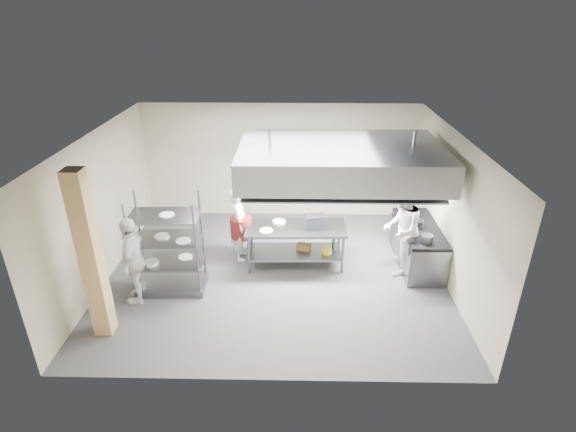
{
  "coord_description": "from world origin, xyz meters",
  "views": [
    {
      "loc": [
        0.43,
        -8.11,
        5.22
      ],
      "look_at": [
        0.26,
        0.2,
        1.26
      ],
      "focal_mm": 28.0,
      "sensor_mm": 36.0,
      "label": 1
    }
  ],
  "objects_px": {
    "island": "(296,246)",
    "chef_head": "(239,224)",
    "griddle": "(315,221)",
    "stockpot": "(418,224)",
    "pass_rack": "(168,244)",
    "chef_plating": "(134,260)",
    "cooking_range": "(417,246)",
    "chef_line": "(401,230)"
  },
  "relations": [
    {
      "from": "island",
      "to": "pass_rack",
      "type": "height_order",
      "value": "pass_rack"
    },
    {
      "from": "island",
      "to": "griddle",
      "type": "xyz_separation_m",
      "value": [
        0.41,
        0.06,
        0.56
      ]
    },
    {
      "from": "pass_rack",
      "to": "chef_plating",
      "type": "relative_size",
      "value": 1.14
    },
    {
      "from": "cooking_range",
      "to": "griddle",
      "type": "distance_m",
      "value": 2.33
    },
    {
      "from": "chef_plating",
      "to": "griddle",
      "type": "height_order",
      "value": "chef_plating"
    },
    {
      "from": "island",
      "to": "griddle",
      "type": "bearing_deg",
      "value": 6.5
    },
    {
      "from": "pass_rack",
      "to": "island",
      "type": "bearing_deg",
      "value": 19.32
    },
    {
      "from": "griddle",
      "to": "stockpot",
      "type": "relative_size",
      "value": 1.9
    },
    {
      "from": "island",
      "to": "stockpot",
      "type": "distance_m",
      "value": 2.64
    },
    {
      "from": "chef_plating",
      "to": "chef_line",
      "type": "bearing_deg",
      "value": 100.69
    },
    {
      "from": "pass_rack",
      "to": "stockpot",
      "type": "bearing_deg",
      "value": 9.47
    },
    {
      "from": "chef_head",
      "to": "chef_line",
      "type": "distance_m",
      "value": 3.45
    },
    {
      "from": "stockpot",
      "to": "griddle",
      "type": "bearing_deg",
      "value": -179.89
    },
    {
      "from": "griddle",
      "to": "stockpot",
      "type": "distance_m",
      "value": 2.18
    },
    {
      "from": "cooking_range",
      "to": "stockpot",
      "type": "relative_size",
      "value": 8.44
    },
    {
      "from": "cooking_range",
      "to": "stockpot",
      "type": "xyz_separation_m",
      "value": [
        -0.07,
        -0.04,
        0.56
      ]
    },
    {
      "from": "island",
      "to": "chef_line",
      "type": "bearing_deg",
      "value": -7.29
    },
    {
      "from": "cooking_range",
      "to": "chef_head",
      "type": "xyz_separation_m",
      "value": [
        -3.89,
        0.15,
        0.42
      ]
    },
    {
      "from": "cooking_range",
      "to": "chef_plating",
      "type": "distance_m",
      "value": 5.88
    },
    {
      "from": "chef_plating",
      "to": "stockpot",
      "type": "height_order",
      "value": "chef_plating"
    },
    {
      "from": "pass_rack",
      "to": "cooking_range",
      "type": "bearing_deg",
      "value": 9.73
    },
    {
      "from": "pass_rack",
      "to": "griddle",
      "type": "relative_size",
      "value": 4.44
    },
    {
      "from": "chef_line",
      "to": "stockpot",
      "type": "relative_size",
      "value": 8.32
    },
    {
      "from": "chef_head",
      "to": "stockpot",
      "type": "relative_size",
      "value": 7.08
    },
    {
      "from": "island",
      "to": "cooking_range",
      "type": "relative_size",
      "value": 1.07
    },
    {
      "from": "island",
      "to": "chef_plating",
      "type": "relative_size",
      "value": 1.22
    },
    {
      "from": "pass_rack",
      "to": "chef_plating",
      "type": "distance_m",
      "value": 0.69
    },
    {
      "from": "cooking_range",
      "to": "chef_plating",
      "type": "relative_size",
      "value": 1.14
    },
    {
      "from": "island",
      "to": "chef_head",
      "type": "xyz_separation_m",
      "value": [
        -1.23,
        0.25,
        0.38
      ]
    },
    {
      "from": "cooking_range",
      "to": "chef_line",
      "type": "relative_size",
      "value": 1.01
    },
    {
      "from": "chef_plating",
      "to": "chef_head",
      "type": "bearing_deg",
      "value": 130.4
    },
    {
      "from": "island",
      "to": "griddle",
      "type": "relative_size",
      "value": 4.74
    },
    {
      "from": "island",
      "to": "chef_line",
      "type": "height_order",
      "value": "chef_line"
    },
    {
      "from": "pass_rack",
      "to": "griddle",
      "type": "distance_m",
      "value": 3.06
    },
    {
      "from": "chef_line",
      "to": "griddle",
      "type": "relative_size",
      "value": 4.39
    },
    {
      "from": "chef_head",
      "to": "griddle",
      "type": "bearing_deg",
      "value": -102.24
    },
    {
      "from": "pass_rack",
      "to": "griddle",
      "type": "height_order",
      "value": "pass_rack"
    },
    {
      "from": "griddle",
      "to": "pass_rack",
      "type": "bearing_deg",
      "value": -171.09
    },
    {
      "from": "island",
      "to": "cooking_range",
      "type": "xyz_separation_m",
      "value": [
        2.66,
        0.1,
        -0.04
      ]
    },
    {
      "from": "island",
      "to": "chef_head",
      "type": "bearing_deg",
      "value": 167.29
    },
    {
      "from": "chef_line",
      "to": "pass_rack",
      "type": "bearing_deg",
      "value": -63.01
    },
    {
      "from": "pass_rack",
      "to": "cooking_range",
      "type": "relative_size",
      "value": 1.0
    }
  ]
}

